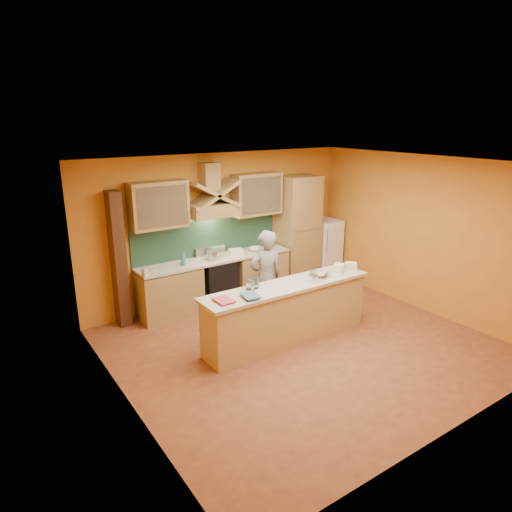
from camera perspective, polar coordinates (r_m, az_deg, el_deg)
floor at (r=7.30m, az=5.89°, el=-11.06°), size 5.50×5.00×0.01m
ceiling at (r=6.48m, az=6.65°, el=11.37°), size 5.50×5.00×0.01m
wall_back at (r=8.74m, az=-4.39°, el=3.57°), size 5.50×0.02×2.80m
wall_front at (r=5.24m, az=24.30°, el=-7.32°), size 5.50×0.02×2.80m
wall_left at (r=5.49m, az=-16.37°, el=-5.38°), size 0.02×5.00×2.80m
wall_right at (r=8.74m, az=20.18°, el=2.57°), size 0.02×5.00×2.80m
base_cabinet_left at (r=8.24m, az=-10.76°, el=-4.60°), size 1.10×0.60×0.86m
base_cabinet_right at (r=9.10m, az=0.24°, el=-2.20°), size 1.10×0.60×0.86m
counter_top at (r=8.48m, az=-5.06°, el=-0.37°), size 3.00×0.62×0.04m
stove at (r=8.62m, az=-4.98°, el=-3.23°), size 0.60×0.58×0.90m
backsplash at (r=8.62m, az=-6.05°, el=2.32°), size 3.00×0.03×0.70m
range_hood at (r=8.29m, az=-5.40°, el=5.79°), size 0.92×0.50×0.24m
hood_chimney at (r=8.29m, az=-5.85°, el=9.83°), size 0.30×0.30×0.50m
upper_cabinet_left at (r=7.90m, az=-12.09°, el=6.26°), size 1.00×0.35×0.80m
upper_cabinet_right at (r=8.84m, az=0.06°, el=7.75°), size 1.00×0.35×0.80m
pantry_column at (r=9.47m, az=5.25°, el=3.05°), size 0.80×0.60×2.30m
fridge at (r=10.08m, az=8.48°, el=0.85°), size 0.58×0.60×1.30m
trim_column_left at (r=7.89m, az=-16.81°, el=-0.49°), size 0.20×0.30×2.30m
island_body at (r=7.26m, az=3.86°, el=-7.31°), size 2.80×0.55×0.88m
island_top at (r=7.07m, az=3.94°, el=-3.76°), size 2.90×0.62×0.05m
person at (r=7.68m, az=1.19°, el=-2.76°), size 0.65×0.47×1.65m
pot_large at (r=8.39m, az=-5.41°, el=0.03°), size 0.24×0.24×0.17m
pot_small at (r=8.57m, az=-4.77°, el=0.28°), size 0.26×0.26×0.13m
soap_bottle_a at (r=7.68m, az=-13.73°, el=-1.83°), size 0.10×0.10×0.18m
soap_bottle_b at (r=8.10m, az=-9.08°, el=-0.29°), size 0.12×0.12×0.25m
bowl_back at (r=8.89m, az=-0.18°, el=0.87°), size 0.28×0.28×0.07m
dish_rack at (r=8.68m, az=-2.52°, el=0.55°), size 0.31×0.27×0.09m
book_lower at (r=6.38m, az=-4.96°, el=-5.79°), size 0.24×0.32×0.03m
book_upper at (r=6.49m, az=-1.62°, el=-5.12°), size 0.27×0.34×0.02m
jar_large at (r=6.88m, az=-0.30°, el=-3.37°), size 0.20×0.20×0.17m
jar_small at (r=6.74m, az=-0.76°, el=-3.89°), size 0.16×0.16×0.15m
kitchen_scale at (r=7.21m, az=7.21°, el=-2.86°), size 0.14×0.14×0.09m
mixing_bowl at (r=7.46m, az=7.90°, el=-2.27°), size 0.39×0.39×0.07m
cloth at (r=7.59m, az=8.55°, el=-2.18°), size 0.26×0.22×0.01m
grocery_bag_a at (r=7.72m, az=10.36°, el=-1.50°), size 0.24×0.23×0.13m
grocery_bag_b at (r=7.88m, az=11.76°, el=-1.24°), size 0.24×0.24×0.12m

